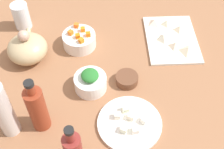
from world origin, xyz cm
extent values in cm
cube|color=#956342|center=(0.00, 0.00, 1.50)|extent=(190.00, 190.00, 3.00)
cube|color=silver|center=(21.51, -27.60, 3.50)|extent=(30.21, 22.60, 1.00)
cylinder|color=white|center=(-18.64, -4.55, 3.60)|extent=(22.26, 22.26, 1.20)
cylinder|color=white|center=(-1.59, 8.15, 5.88)|extent=(12.08, 12.08, 5.76)
cylinder|color=white|center=(21.54, 12.06, 5.96)|extent=(13.85, 13.85, 5.91)
cylinder|color=brown|center=(0.37, -5.66, 4.67)|extent=(8.60, 8.60, 3.35)
ellipsoid|color=tan|center=(15.99, 32.60, 8.13)|extent=(16.05, 15.94, 10.27)
sphere|color=tan|center=(15.99, 32.60, 15.07)|extent=(4.49, 4.49, 4.49)
cylinder|color=tan|center=(22.81, 32.60, 9.42)|extent=(5.38, 2.00, 3.93)
cylinder|color=silver|center=(-17.22, 35.52, 14.48)|extent=(6.21, 6.21, 22.95)
cylinder|color=maroon|center=(-16.09, 25.33, 12.08)|extent=(6.06, 6.06, 18.15)
cylinder|color=maroon|center=(-16.09, 25.33, 23.05)|extent=(2.73, 2.73, 3.79)
cylinder|color=black|center=(-16.09, 25.33, 25.55)|extent=(3.03, 3.03, 1.20)
cylinder|color=maroon|center=(-30.63, 13.96, 19.92)|extent=(2.51, 2.51, 4.39)
cylinder|color=black|center=(-30.63, 13.96, 22.72)|extent=(2.78, 2.78, 1.20)
cylinder|color=white|center=(35.73, 37.06, 8.90)|extent=(7.24, 7.24, 11.80)
cube|color=orange|center=(17.24, 11.00, 9.81)|extent=(2.50, 2.50, 1.80)
cube|color=orange|center=(22.25, 15.32, 9.81)|extent=(2.54, 2.54, 1.80)
cube|color=orange|center=(26.53, 12.95, 9.81)|extent=(2.24, 2.24, 1.80)
cube|color=orange|center=(19.87, 12.38, 9.81)|extent=(2.12, 2.12, 1.80)
cube|color=orange|center=(20.61, 8.15, 9.81)|extent=(2.01, 2.01, 1.80)
cube|color=orange|center=(23.77, 10.28, 9.81)|extent=(1.91, 1.91, 1.80)
ellipsoid|color=#28752D|center=(-1.59, 8.15, 10.22)|extent=(7.28, 6.99, 2.92)
cube|color=#EDE4CA|center=(-16.94, -5.23, 5.30)|extent=(2.97, 2.97, 2.20)
cube|color=white|center=(-16.15, -0.59, 5.30)|extent=(2.39, 2.39, 2.20)
cube|color=white|center=(-21.64, -2.25, 5.30)|extent=(2.97, 2.97, 2.20)
cube|color=white|center=(-22.28, -5.98, 5.30)|extent=(2.28, 2.28, 2.20)
cube|color=white|center=(-18.71, -9.56, 5.30)|extent=(3.11, 3.11, 2.20)
cube|color=white|center=(-13.77, -3.60, 5.30)|extent=(2.53, 2.53, 2.20)
pyramid|color=beige|center=(31.49, -21.59, 5.19)|extent=(6.09, 6.33, 2.38)
pyramid|color=beige|center=(21.22, -23.66, 5.31)|extent=(4.63, 4.42, 2.61)
pyramid|color=beige|center=(26.47, -32.03, 5.13)|extent=(4.79, 5.07, 2.27)
pyramid|color=beige|center=(30.73, -27.05, 5.08)|extent=(3.70, 4.18, 2.17)
pyramid|color=beige|center=(16.44, -27.85, 5.06)|extent=(5.59, 5.73, 2.11)
pyramid|color=beige|center=(13.14, -32.55, 5.18)|extent=(7.36, 7.23, 2.35)
camera|label=1|loc=(-70.44, 5.66, 93.06)|focal=47.84mm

